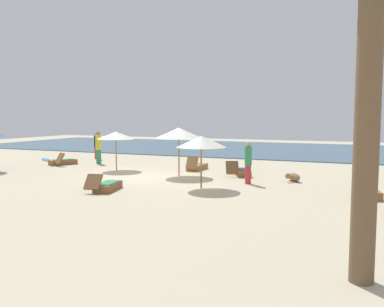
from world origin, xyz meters
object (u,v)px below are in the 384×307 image
lounger_3 (367,193)px  person_2 (248,162)px  umbrella_3 (179,133)px  person_0 (97,146)px  person_1 (98,147)px  umbrella_0 (116,135)px  lounger_5 (241,172)px  dog (293,177)px  lounger_6 (63,162)px  umbrella_1 (201,142)px  surfboard (46,159)px  lounger_4 (197,167)px  lounger_0 (107,186)px

lounger_3 → person_2: bearing=166.0°
umbrella_3 → person_0: size_ratio=1.32×
person_1 → person_2: person_1 is taller
umbrella_0 → umbrella_3: (3.83, -0.60, 0.21)m
person_1 → lounger_5: bearing=-8.5°
dog → person_2: bearing=-142.6°
person_1 → umbrella_3: bearing=-21.7°
umbrella_3 → lounger_5: umbrella_3 is taller
lounger_6 → umbrella_1: bearing=-21.0°
lounger_3 → dog: lounger_3 is taller
umbrella_0 → lounger_3: size_ratio=1.11×
umbrella_0 → person_2: bearing=-11.3°
lounger_3 → surfboard: lounger_3 is taller
umbrella_1 → person_2: size_ratio=1.17×
umbrella_0 → lounger_4: 4.43m
umbrella_3 → dog: size_ratio=2.85×
umbrella_0 → dog: (8.98, -0.22, -1.58)m
lounger_4 → person_2: (3.56, -3.09, 0.72)m
umbrella_3 → lounger_3: 8.49m
umbrella_3 → lounger_6: size_ratio=1.29×
lounger_0 → dog: lounger_0 is taller
umbrella_1 → lounger_0: size_ratio=1.14×
umbrella_0 → umbrella_3: 3.88m
lounger_3 → dog: 3.74m
person_2 → lounger_4: bearing=139.1°
lounger_5 → person_1: size_ratio=0.92×
umbrella_3 → dog: 5.48m
umbrella_0 → lounger_5: umbrella_0 is taller
lounger_4 → person_1: person_1 is taller
lounger_4 → person_1: (-6.27, 0.28, 0.79)m
surfboard → dog: bearing=-8.9°
umbrella_1 → dog: (3.01, 2.96, -1.60)m
lounger_6 → surfboard: bearing=149.2°
umbrella_1 → lounger_4: size_ratio=1.24×
umbrella_1 → umbrella_3: umbrella_3 is taller
lounger_6 → person_1: 2.14m
lounger_0 → surfboard: size_ratio=0.94×
lounger_0 → person_1: size_ratio=0.94×
lounger_4 → surfboard: bearing=176.7°
umbrella_3 → lounger_0: 4.90m
person_2 → umbrella_3: bearing=166.2°
umbrella_1 → umbrella_3: (-2.15, 2.59, 0.19)m
lounger_0 → lounger_3: size_ratio=1.01×
lounger_3 → person_1: size_ratio=0.94×
lounger_3 → lounger_5: bearing=149.6°
umbrella_3 → lounger_0: bearing=-101.2°
person_0 → umbrella_0: bearing=-44.3°
umbrella_1 → dog: 4.52m
umbrella_3 → lounger_3: size_ratio=1.26×
person_0 → umbrella_1: bearing=-35.6°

